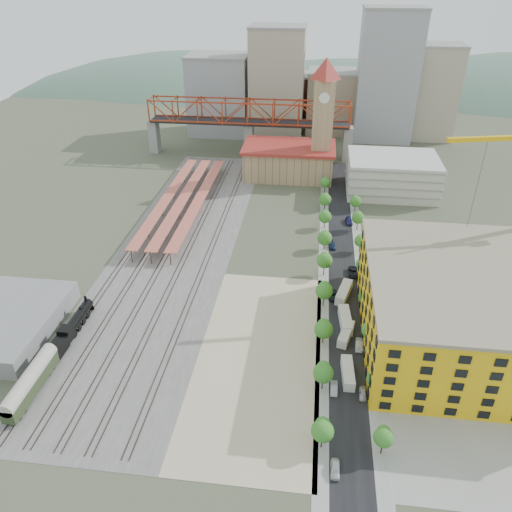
# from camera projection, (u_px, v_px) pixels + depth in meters

# --- Properties ---
(ground) EXTENTS (400.00, 400.00, 0.00)m
(ground) POSITION_uv_depth(u_px,v_px,m) (286.00, 282.00, 141.67)
(ground) COLOR #474C38
(ground) RESTS_ON ground
(ballast_strip) EXTENTS (36.00, 165.00, 0.06)m
(ballast_strip) POSITION_uv_depth(u_px,v_px,m) (178.00, 245.00, 160.41)
(ballast_strip) COLOR #605E59
(ballast_strip) RESTS_ON ground
(dirt_lot) EXTENTS (28.00, 67.00, 0.06)m
(dirt_lot) POSITION_uv_depth(u_px,v_px,m) (259.00, 356.00, 115.19)
(dirt_lot) COLOR tan
(dirt_lot) RESTS_ON ground
(street_asphalt) EXTENTS (12.00, 170.00, 0.06)m
(street_asphalt) POSITION_uv_depth(u_px,v_px,m) (342.00, 259.00, 152.77)
(street_asphalt) COLOR black
(street_asphalt) RESTS_ON ground
(sidewalk_west) EXTENTS (3.00, 170.00, 0.04)m
(sidewalk_west) POSITION_uv_depth(u_px,v_px,m) (324.00, 258.00, 153.36)
(sidewalk_west) COLOR gray
(sidewalk_west) RESTS_ON ground
(sidewalk_east) EXTENTS (3.00, 170.00, 0.04)m
(sidewalk_east) POSITION_uv_depth(u_px,v_px,m) (360.00, 260.00, 152.19)
(sidewalk_east) COLOR gray
(sidewalk_east) RESTS_ON ground
(construction_pad) EXTENTS (50.00, 90.00, 0.06)m
(construction_pad) POSITION_uv_depth(u_px,v_px,m) (467.00, 341.00, 119.82)
(construction_pad) COLOR gray
(construction_pad) RESTS_ON ground
(rail_tracks) EXTENTS (26.56, 160.00, 0.18)m
(rail_tracks) POSITION_uv_depth(u_px,v_px,m) (173.00, 244.00, 160.54)
(rail_tracks) COLOR #382B23
(rail_tracks) RESTS_ON ground
(platform_canopies) EXTENTS (16.00, 80.00, 4.12)m
(platform_canopies) POSITION_uv_depth(u_px,v_px,m) (184.00, 198.00, 182.40)
(platform_canopies) COLOR #C1694A
(platform_canopies) RESTS_ON ground
(station_hall) EXTENTS (38.00, 24.00, 13.10)m
(station_hall) POSITION_uv_depth(u_px,v_px,m) (289.00, 160.00, 208.80)
(station_hall) COLOR tan
(station_hall) RESTS_ON ground
(clock_tower) EXTENTS (12.00, 12.00, 52.00)m
(clock_tower) POSITION_uv_depth(u_px,v_px,m) (324.00, 110.00, 194.48)
(clock_tower) COLOR tan
(clock_tower) RESTS_ON ground
(parking_garage) EXTENTS (34.00, 26.00, 14.00)m
(parking_garage) POSITION_uv_depth(u_px,v_px,m) (392.00, 175.00, 194.04)
(parking_garage) COLOR silver
(parking_garage) RESTS_ON ground
(truss_bridge) EXTENTS (94.00, 9.60, 25.60)m
(truss_bridge) POSITION_uv_depth(u_px,v_px,m) (249.00, 115.00, 224.34)
(truss_bridge) COLOR gray
(truss_bridge) RESTS_ON ground
(construction_building) EXTENTS (44.60, 50.60, 18.80)m
(construction_building) POSITION_uv_depth(u_px,v_px,m) (462.00, 308.00, 115.35)
(construction_building) COLOR gold
(construction_building) RESTS_ON ground
(warehouse) EXTENTS (22.00, 32.00, 5.00)m
(warehouse) POSITION_uv_depth(u_px,v_px,m) (8.00, 323.00, 121.78)
(warehouse) COLOR gray
(warehouse) RESTS_ON ground
(street_trees) EXTENTS (15.40, 124.40, 8.00)m
(street_trees) POSITION_uv_depth(u_px,v_px,m) (343.00, 276.00, 144.25)
(street_trees) COLOR #267122
(street_trees) RESTS_ON ground
(skyline) EXTENTS (133.00, 46.00, 60.00)m
(skyline) POSITION_uv_depth(u_px,v_px,m) (323.00, 90.00, 250.74)
(skyline) COLOR #9EA0A3
(skyline) RESTS_ON ground
(distant_hills) EXTENTS (647.00, 264.00, 227.00)m
(distant_hills) POSITION_uv_depth(u_px,v_px,m) (363.00, 190.00, 399.38)
(distant_hills) COLOR #4C6B59
(distant_hills) RESTS_ON ground
(locomotive) EXTENTS (2.88, 22.19, 5.55)m
(locomotive) POSITION_uv_depth(u_px,v_px,m) (73.00, 327.00, 121.13)
(locomotive) COLOR black
(locomotive) RESTS_ON ground
(coach) EXTENTS (3.18, 18.49, 5.80)m
(coach) POSITION_uv_depth(u_px,v_px,m) (30.00, 382.00, 103.83)
(coach) COLOR #2B361D
(coach) RESTS_ON ground
(site_trailer_a) EXTENTS (2.87, 9.26, 2.50)m
(site_trailer_a) POSITION_uv_depth(u_px,v_px,m) (348.00, 373.00, 108.72)
(site_trailer_a) COLOR silver
(site_trailer_a) RESTS_ON ground
(site_trailer_b) EXTENTS (4.52, 9.04, 2.39)m
(site_trailer_b) POSITION_uv_depth(u_px,v_px,m) (346.00, 334.00, 120.09)
(site_trailer_b) COLOR silver
(site_trailer_b) RESTS_ON ground
(site_trailer_c) EXTENTS (3.46, 10.01, 2.69)m
(site_trailer_c) POSITION_uv_depth(u_px,v_px,m) (345.00, 320.00, 124.62)
(site_trailer_c) COLOR silver
(site_trailer_c) RESTS_ON ground
(site_trailer_d) EXTENTS (5.08, 10.30, 2.73)m
(site_trailer_d) POSITION_uv_depth(u_px,v_px,m) (344.00, 292.00, 134.95)
(site_trailer_d) COLOR silver
(site_trailer_d) RESTS_ON ground
(car_0) EXTENTS (1.80, 4.34, 1.47)m
(car_0) POSITION_uv_depth(u_px,v_px,m) (335.00, 469.00, 88.70)
(car_0) COLOR #BABABA
(car_0) RESTS_ON ground
(car_1) EXTENTS (1.52, 4.23, 1.39)m
(car_1) POSITION_uv_depth(u_px,v_px,m) (334.00, 388.00, 105.51)
(car_1) COLOR #939398
(car_1) RESTS_ON ground
(car_2) EXTENTS (2.27, 4.90, 1.36)m
(car_2) POSITION_uv_depth(u_px,v_px,m) (333.00, 295.00, 134.92)
(car_2) COLOR black
(car_2) RESTS_ON ground
(car_3) EXTENTS (2.78, 5.26, 1.45)m
(car_3) POSITION_uv_depth(u_px,v_px,m) (332.00, 245.00, 158.61)
(car_3) COLOR navy
(car_3) RESTS_ON ground
(car_4) EXTENTS (1.66, 3.85, 1.30)m
(car_4) POSITION_uv_depth(u_px,v_px,m) (363.00, 394.00, 104.28)
(car_4) COLOR silver
(car_4) RESTS_ON ground
(car_5) EXTENTS (2.01, 4.92, 1.59)m
(car_5) POSITION_uv_depth(u_px,v_px,m) (359.00, 345.00, 117.26)
(car_5) COLOR #9A999E
(car_5) RESTS_ON ground
(car_6) EXTENTS (2.76, 5.82, 1.61)m
(car_6) POSITION_uv_depth(u_px,v_px,m) (353.00, 272.00, 144.73)
(car_6) COLOR black
(car_6) RESTS_ON ground
(car_7) EXTENTS (2.51, 5.54, 1.57)m
(car_7) POSITION_uv_depth(u_px,v_px,m) (349.00, 221.00, 173.17)
(car_7) COLOR navy
(car_7) RESTS_ON ground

